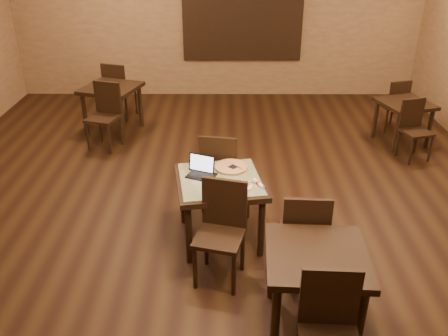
{
  "coord_description": "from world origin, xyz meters",
  "views": [
    {
      "loc": [
        0.18,
        -4.54,
        3.18
      ],
      "look_at": [
        0.16,
        -0.04,
        0.85
      ],
      "focal_mm": 38.0,
      "sensor_mm": 36.0,
      "label": 1
    }
  ],
  "objects_px": {
    "chair_main_far": "(219,168)",
    "laptop": "(202,170)",
    "chair_main_near": "(222,225)",
    "other_table_a_chair_near": "(414,126)",
    "other_table_a_chair_far": "(395,102)",
    "other_table_b_chair_far": "(118,88)",
    "other_table_b_chair_near": "(105,111)",
    "other_table_c": "(316,266)",
    "other_table_c_chair_far": "(304,233)",
    "other_table_a": "(404,109)",
    "pizza_pan": "(231,168)",
    "other_table_b": "(111,94)",
    "other_table_c_chair_near": "(329,327)",
    "tiled_table": "(220,187)"
  },
  "relations": [
    {
      "from": "chair_main_near",
      "to": "other_table_c_chair_near",
      "type": "bearing_deg",
      "value": -43.87
    },
    {
      "from": "other_table_a_chair_far",
      "to": "tiled_table",
      "type": "bearing_deg",
      "value": 30.94
    },
    {
      "from": "other_table_b_chair_near",
      "to": "other_table_c_chair_near",
      "type": "distance_m",
      "value": 5.15
    },
    {
      "from": "chair_main_near",
      "to": "laptop",
      "type": "relative_size",
      "value": 2.91
    },
    {
      "from": "other_table_a",
      "to": "other_table_a_chair_near",
      "type": "distance_m",
      "value": 0.53
    },
    {
      "from": "laptop",
      "to": "other_table_b_chair_near",
      "type": "height_order",
      "value": "other_table_b_chair_near"
    },
    {
      "from": "pizza_pan",
      "to": "other_table_c_chair_near",
      "type": "bearing_deg",
      "value": -72.0
    },
    {
      "from": "other_table_a_chair_near",
      "to": "other_table_c_chair_near",
      "type": "xyz_separation_m",
      "value": [
        -2.05,
        -4.03,
        0.07
      ]
    },
    {
      "from": "other_table_a",
      "to": "other_table_b_chair_near",
      "type": "relative_size",
      "value": 0.9
    },
    {
      "from": "other_table_b_chair_far",
      "to": "other_table_c",
      "type": "xyz_separation_m",
      "value": [
        2.68,
        -5.04,
        0.07
      ]
    },
    {
      "from": "other_table_b_chair_near",
      "to": "other_table_c",
      "type": "height_order",
      "value": "other_table_b_chair_near"
    },
    {
      "from": "chair_main_near",
      "to": "other_table_b_chair_far",
      "type": "bearing_deg",
      "value": 128.09
    },
    {
      "from": "other_table_b",
      "to": "other_table_b_chair_far",
      "type": "bearing_deg",
      "value": 109.89
    },
    {
      "from": "pizza_pan",
      "to": "other_table_a_chair_far",
      "type": "relative_size",
      "value": 0.4
    },
    {
      "from": "tiled_table",
      "to": "pizza_pan",
      "type": "xyz_separation_m",
      "value": [
        0.12,
        0.24,
        0.11
      ]
    },
    {
      "from": "other_table_b",
      "to": "other_table_c_chair_near",
      "type": "relative_size",
      "value": 1.05
    },
    {
      "from": "other_table_a",
      "to": "other_table_a_chair_near",
      "type": "xyz_separation_m",
      "value": [
        -0.02,
        -0.52,
        -0.07
      ]
    },
    {
      "from": "other_table_b_chair_near",
      "to": "other_table_c_chair_near",
      "type": "xyz_separation_m",
      "value": [
        2.63,
        -4.42,
        -0.01
      ]
    },
    {
      "from": "other_table_a",
      "to": "pizza_pan",
      "type": "bearing_deg",
      "value": -155.49
    },
    {
      "from": "other_table_a_chair_near",
      "to": "other_table_a_chair_far",
      "type": "distance_m",
      "value": 1.05
    },
    {
      "from": "other_table_b_chair_far",
      "to": "chair_main_far",
      "type": "bearing_deg",
      "value": 138.12
    },
    {
      "from": "tiled_table",
      "to": "laptop",
      "type": "distance_m",
      "value": 0.27
    },
    {
      "from": "other_table_b_chair_far",
      "to": "other_table_c_chair_far",
      "type": "xyz_separation_m",
      "value": [
        2.68,
        -4.45,
        -0.01
      ]
    },
    {
      "from": "other_table_c",
      "to": "laptop",
      "type": "bearing_deg",
      "value": 128.75
    },
    {
      "from": "other_table_a_chair_near",
      "to": "other_table_c_chair_near",
      "type": "height_order",
      "value": "other_table_c_chair_near"
    },
    {
      "from": "chair_main_far",
      "to": "laptop",
      "type": "distance_m",
      "value": 0.6
    },
    {
      "from": "pizza_pan",
      "to": "other_table_a",
      "type": "height_order",
      "value": "pizza_pan"
    },
    {
      "from": "other_table_a",
      "to": "other_table_c_chair_near",
      "type": "relative_size",
      "value": 0.91
    },
    {
      "from": "other_table_a_chair_far",
      "to": "other_table_c_chair_near",
      "type": "bearing_deg",
      "value": 51.02
    },
    {
      "from": "pizza_pan",
      "to": "other_table_b_chair_far",
      "type": "bearing_deg",
      "value": 119.72
    },
    {
      "from": "other_table_a",
      "to": "other_table_c_chair_near",
      "type": "bearing_deg",
      "value": -131.03
    },
    {
      "from": "laptop",
      "to": "other_table_a_chair_near",
      "type": "xyz_separation_m",
      "value": [
        3.06,
        2.03,
        -0.31
      ]
    },
    {
      "from": "chair_main_far",
      "to": "pizza_pan",
      "type": "bearing_deg",
      "value": 119.35
    },
    {
      "from": "chair_main_near",
      "to": "other_table_a_chair_near",
      "type": "bearing_deg",
      "value": 58.51
    },
    {
      "from": "tiled_table",
      "to": "chair_main_far",
      "type": "xyz_separation_m",
      "value": [
        -0.01,
        0.61,
        -0.08
      ]
    },
    {
      "from": "other_table_b_chair_near",
      "to": "other_table_c_chair_far",
      "type": "relative_size",
      "value": 1.01
    },
    {
      "from": "tiled_table",
      "to": "other_table_c_chair_near",
      "type": "height_order",
      "value": "other_table_c_chair_near"
    },
    {
      "from": "other_table_a_chair_near",
      "to": "tiled_table",
      "type": "bearing_deg",
      "value": -159.97
    },
    {
      "from": "other_table_a",
      "to": "other_table_b_chair_near",
      "type": "bearing_deg",
      "value": 164.99
    },
    {
      "from": "chair_main_far",
      "to": "other_table_b_chair_far",
      "type": "xyz_separation_m",
      "value": [
        -1.85,
        3.11,
        0.0
      ]
    },
    {
      "from": "chair_main_far",
      "to": "other_table_c_chair_near",
      "type": "xyz_separation_m",
      "value": [
        0.83,
        -2.51,
        -0.01
      ]
    },
    {
      "from": "other_table_b_chair_far",
      "to": "other_table_c_chair_near",
      "type": "xyz_separation_m",
      "value": [
        2.68,
        -5.63,
        -0.01
      ]
    },
    {
      "from": "chair_main_near",
      "to": "other_table_b",
      "type": "xyz_separation_m",
      "value": [
        -1.86,
        3.74,
        0.08
      ]
    },
    {
      "from": "chair_main_far",
      "to": "other_table_a_chair_far",
      "type": "distance_m",
      "value": 3.89
    },
    {
      "from": "other_table_b",
      "to": "other_table_c_chair_near",
      "type": "bearing_deg",
      "value": -44.79
    },
    {
      "from": "other_table_a_chair_far",
      "to": "other_table_b_chair_far",
      "type": "distance_m",
      "value": 4.81
    },
    {
      "from": "tiled_table",
      "to": "other_table_b_chair_far",
      "type": "bearing_deg",
      "value": 107.67
    },
    {
      "from": "chair_main_near",
      "to": "other_table_b_chair_far",
      "type": "distance_m",
      "value": 4.73
    },
    {
      "from": "other_table_b_chair_far",
      "to": "other_table_c_chair_near",
      "type": "height_order",
      "value": "other_table_b_chair_far"
    },
    {
      "from": "other_table_b",
      "to": "other_table_b_chair_far",
      "type": "relative_size",
      "value": 1.03
    }
  ]
}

